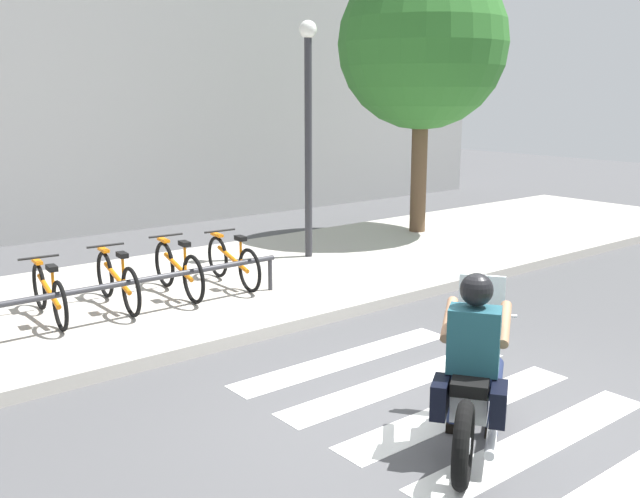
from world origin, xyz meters
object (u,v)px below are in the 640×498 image
(rider, at_px, (474,347))
(street_lamp, at_px, (308,119))
(motorcycle, at_px, (473,386))
(bicycle_2, at_px, (49,293))
(bike_rack, at_px, (102,289))
(bicycle_3, at_px, (117,281))
(bicycle_5, at_px, (233,261))
(bicycle_4, at_px, (178,270))
(tree_near_rack, at_px, (423,45))

(rider, bearing_deg, street_lamp, 63.97)
(motorcycle, bearing_deg, street_lamp, 64.34)
(motorcycle, relative_size, bicycle_2, 1.17)
(bike_rack, bearing_deg, bicycle_2, 127.51)
(bike_rack, bearing_deg, street_lamp, 17.72)
(street_lamp, bearing_deg, bicycle_3, -168.43)
(bike_rack, bearing_deg, rider, -73.69)
(bicycle_5, bearing_deg, street_lamp, 21.06)
(rider, relative_size, bicycle_3, 0.89)
(bicycle_3, bearing_deg, street_lamp, 11.57)
(bicycle_5, relative_size, street_lamp, 0.41)
(bicycle_5, xyz_separation_m, street_lamp, (1.94, 0.75, 1.91))
(bicycle_5, height_order, bike_rack, bicycle_5)
(rider, bearing_deg, bicycle_3, 99.85)
(bicycle_3, distance_m, bicycle_5, 1.71)
(bicycle_3, bearing_deg, rider, -80.15)
(bicycle_3, bearing_deg, bicycle_5, 0.00)
(bicycle_3, bearing_deg, motorcycle, -79.33)
(bicycle_2, distance_m, street_lamp, 4.94)
(bicycle_4, bearing_deg, street_lamp, 14.98)
(motorcycle, distance_m, bicycle_4, 4.91)
(bicycle_5, xyz_separation_m, tree_near_rack, (4.95, 1.15, 3.19))
(street_lamp, xyz_separation_m, tree_near_rack, (3.02, 0.40, 1.28))
(motorcycle, bearing_deg, bike_rack, 107.24)
(bicycle_5, height_order, tree_near_rack, tree_near_rack)
(bicycle_4, xyz_separation_m, bicycle_5, (0.85, 0.00, -0.01))
(bicycle_4, distance_m, street_lamp, 3.45)
(bicycle_2, xyz_separation_m, bike_rack, (0.43, -0.56, 0.09))
(bicycle_3, height_order, tree_near_rack, tree_near_rack)
(bicycle_3, bearing_deg, bicycle_4, -0.04)
(bicycle_3, bearing_deg, tree_near_rack, 9.76)
(bike_rack, bearing_deg, bicycle_3, 52.40)
(rider, relative_size, bicycle_2, 0.91)
(bicycle_3, relative_size, bike_rack, 0.33)
(bicycle_2, bearing_deg, bike_rack, -52.49)
(rider, distance_m, bicycle_2, 5.26)
(bicycle_4, bearing_deg, bicycle_2, 179.96)
(bicycle_2, relative_size, bicycle_4, 0.98)
(bicycle_4, distance_m, bike_rack, 1.40)
(street_lamp, relative_size, tree_near_rack, 0.74)
(bicycle_3, relative_size, bicycle_4, 1.01)
(bicycle_3, distance_m, street_lamp, 4.18)
(rider, height_order, street_lamp, street_lamp)
(bicycle_4, bearing_deg, motorcycle, -89.16)
(rider, bearing_deg, bicycle_2, 109.07)
(tree_near_rack, bearing_deg, rider, -133.55)
(bike_rack, bearing_deg, bicycle_4, 23.40)
(bicycle_2, bearing_deg, street_lamp, 9.41)
(rider, height_order, tree_near_rack, tree_near_rack)
(street_lamp, bearing_deg, tree_near_rack, 7.55)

